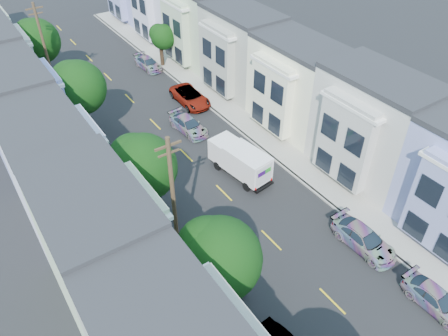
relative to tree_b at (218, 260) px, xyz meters
The scene contains 24 objects.
ground 8.49m from the tree_b, 23.67° to the left, with size 160.00×160.00×0.00m, color black.
road_slab 19.49m from the tree_b, 70.47° to the left, with size 12.00×70.00×0.02m, color black.
curb_left 18.43m from the tree_b, 89.19° to the left, with size 0.30×70.00×0.15m, color gray.
curb_right 22.18m from the tree_b, 55.19° to the left, with size 0.30×70.00×0.15m, color gray.
sidewalk_left 18.46m from the tree_b, 93.38° to the left, with size 2.60×70.00×0.15m, color gray.
sidewalk_right 22.93m from the tree_b, 52.45° to the left, with size 2.60×70.00×0.15m, color gray.
centerline 19.49m from the tree_b, 70.47° to the left, with size 0.12×70.00×0.01m, color gold.
townhouse_row_left 19.07m from the tree_b, 105.27° to the left, with size 5.00×70.00×8.50m, color white.
townhouse_row_right 25.39m from the tree_b, 45.50° to the left, with size 5.00×70.00×8.50m, color white.
tree_b is the anchor object (origin of this frame).
tree_c 9.28m from the tree_b, 90.00° to the left, with size 4.70×4.70×7.41m.
tree_d 21.64m from the tree_b, 90.00° to the left, with size 4.70×4.70×7.81m.
tree_e 34.34m from the tree_b, 90.00° to the left, with size 4.70×4.70×7.53m.
tree_far_r 34.44m from the tree_b, 67.45° to the left, with size 2.91×2.91×4.97m.
utility_pole_near 4.77m from the tree_b, 89.98° to the left, with size 1.60×0.26×10.00m.
utility_pole_far 30.76m from the tree_b, 90.00° to the left, with size 1.60×0.26×10.00m.
fedex_truck 13.69m from the tree_b, 48.92° to the left, with size 2.16×5.60×2.69m.
lead_sedan 20.30m from the tree_b, 64.85° to the left, with size 1.88×4.48×1.34m, color black.
parked_left_c 4.99m from the tree_b, 57.29° to the left, with size 1.51×4.27×1.42m, color #B0B8C7.
parked_left_d 17.16m from the tree_b, 85.16° to the left, with size 1.57×4.11×1.33m, color #4E1F0B.
parked_right_a 13.88m from the tree_b, 31.84° to the right, with size 1.78×4.24×1.27m, color #3E3E3E.
parked_right_b 12.04m from the tree_b, ahead, with size 2.00×4.77×1.43m, color white.
parked_right_c 25.34m from the tree_b, 63.37° to the left, with size 2.48×5.37×1.49m, color black.
parked_right_d 34.30m from the tree_b, 70.78° to the left, with size 1.79×4.25×1.28m, color #0E1735.
Camera 1 is at (-14.38, -15.39, 23.33)m, focal length 35.00 mm.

